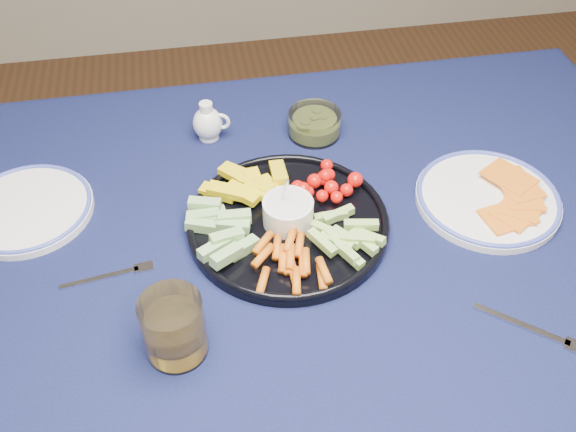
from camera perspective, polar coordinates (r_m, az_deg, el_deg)
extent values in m
cylinder|color=#4B2D19|center=(1.77, 17.84, 0.61)|extent=(0.07, 0.07, 0.70)
cube|color=#4B2D19|center=(1.05, -5.13, -5.54)|extent=(1.60, 1.00, 0.04)
cube|color=#0C1533|center=(1.03, -5.22, -4.73)|extent=(1.66, 1.06, 0.01)
cube|color=#0C1533|center=(1.52, -7.14, 6.80)|extent=(1.66, 0.01, 0.30)
cylinder|color=black|center=(1.08, 0.00, -0.79)|extent=(0.34, 0.34, 0.01)
torus|color=black|center=(1.07, 0.00, -0.37)|extent=(0.34, 0.34, 0.01)
cylinder|color=white|center=(1.05, 0.00, 0.35)|extent=(0.08, 0.08, 0.04)
cylinder|color=silver|center=(1.04, 0.00, 1.08)|extent=(0.07, 0.07, 0.01)
cylinder|color=white|center=(1.27, -7.03, 7.10)|extent=(0.04, 0.04, 0.01)
ellipsoid|color=white|center=(1.26, -7.15, 8.17)|extent=(0.06, 0.06, 0.07)
cylinder|color=white|center=(1.24, -7.29, 9.43)|extent=(0.03, 0.03, 0.03)
torus|color=white|center=(1.25, -5.96, 8.36)|extent=(0.04, 0.02, 0.04)
torus|color=#434FBE|center=(1.24, -7.24, 8.99)|extent=(0.03, 0.03, 0.00)
cylinder|color=white|center=(1.26, 2.37, 8.20)|extent=(0.10, 0.10, 0.05)
cylinder|color=#606D1F|center=(1.27, 2.36, 7.89)|extent=(0.09, 0.09, 0.03)
cylinder|color=white|center=(1.17, 17.30, 1.44)|extent=(0.25, 0.25, 0.01)
torus|color=#434FBE|center=(1.17, 17.38, 1.72)|extent=(0.25, 0.25, 0.01)
cylinder|color=white|center=(0.90, -10.11, -9.72)|extent=(0.09, 0.09, 0.10)
cylinder|color=gold|center=(0.92, -9.93, -10.55)|extent=(0.08, 0.08, 0.06)
cube|color=silver|center=(1.05, -16.41, -5.33)|extent=(0.12, 0.03, 0.00)
cube|color=silver|center=(1.05, -12.69, -4.48)|extent=(0.03, 0.02, 0.00)
cube|color=silver|center=(1.01, 19.98, -9.06)|extent=(0.11, 0.10, 0.00)
cylinder|color=white|center=(1.19, -22.16, 0.51)|extent=(0.22, 0.22, 0.01)
torus|color=#434FBE|center=(1.18, -22.26, 0.78)|extent=(0.22, 0.22, 0.01)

